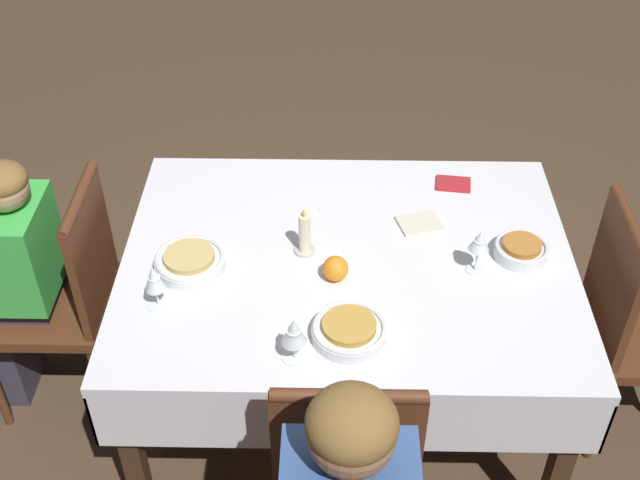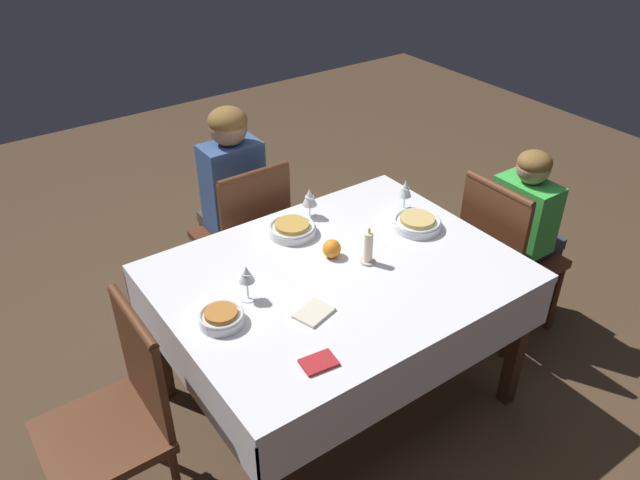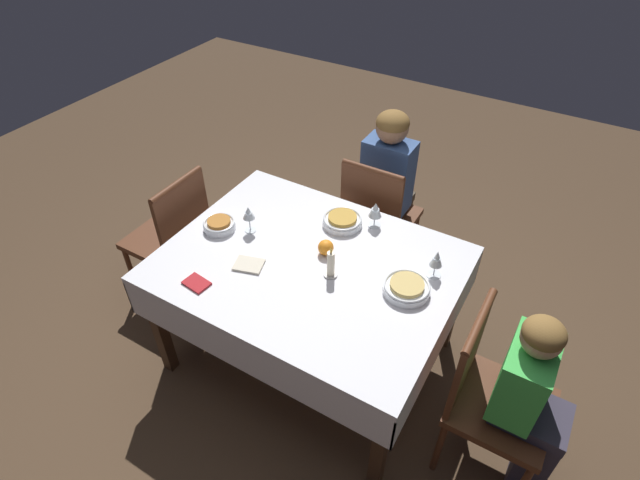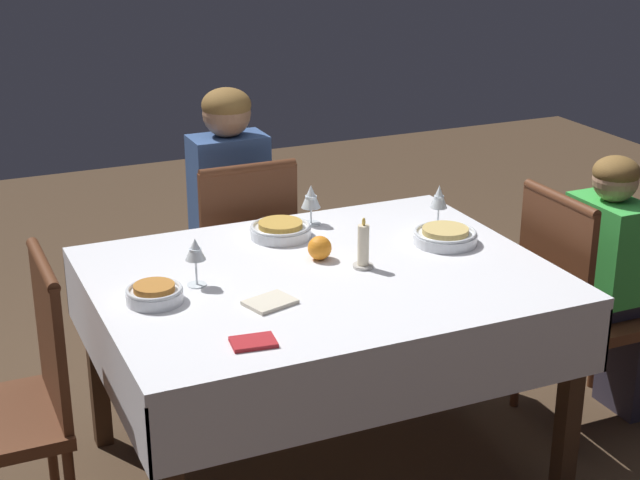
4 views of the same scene
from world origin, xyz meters
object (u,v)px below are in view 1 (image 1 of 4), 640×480
Objects in this scene: wine_glass_west at (479,242)px; bowl_west at (521,249)px; wine_glass_east at (154,280)px; wine_glass_north at (294,333)px; bowl_north at (349,330)px; chair_west at (639,318)px; napkin_red_folded at (453,184)px; orange_fruit at (335,269)px; person_child_green at (13,276)px; napkin_spare_side at (420,223)px; bowl_east at (190,261)px; dining_table at (347,276)px; chair_east at (65,289)px; candle_centerpiece at (305,236)px.

bowl_west is at bearing -155.32° from wine_glass_west.
bowl_west is at bearing -167.63° from wine_glass_east.
wine_glass_west is at bearing -145.63° from wine_glass_north.
bowl_north is at bearing 168.08° from wine_glass_east.
chair_west is 0.77m from napkin_red_folded.
orange_fruit is 0.65m from napkin_red_folded.
wine_glass_west is 1.93× the size of orange_fruit.
wine_glass_north is 0.35m from orange_fruit.
bowl_west is (-1.69, 0.07, 0.21)m from person_child_green.
bowl_east is at bearing 17.36° from napkin_spare_side.
chair_east is (0.98, -0.09, -0.16)m from dining_table.
candle_centerpiece reaches higher than wine_glass_west.
chair_east reaches higher than dining_table.
bowl_north is 0.19m from wine_glass_north.
orange_fruit is (0.59, 0.12, 0.01)m from bowl_west.
orange_fruit is (0.04, 0.10, 0.12)m from dining_table.
wine_glass_west is at bearing 24.68° from bowl_west.
chair_east is 5.59× the size of napkin_spare_side.
napkin_red_folded is (-0.52, -0.37, -0.06)m from candle_centerpiece.
wine_glass_north reaches higher than napkin_red_folded.
chair_west reaches higher than bowl_east.
bowl_north is at bearing 108.62° from chair_west.
bowl_north is 1.45× the size of wine_glass_north.
napkin_spare_side is (0.14, 0.23, 0.00)m from napkin_red_folded.
chair_east is at bearing 90.00° from person_child_green.
candle_centerpiece is 1.04× the size of napkin_spare_side.
bowl_north is 0.50m from wine_glass_west.
wine_glass_east is 1.14m from bowl_west.
orange_fruit is at bearing 80.41° from person_child_green.
wine_glass_north is (-0.99, 0.52, 0.28)m from person_child_green.
wine_glass_east is at bearing 10.29° from wine_glass_west.
wine_glass_east is (0.56, -0.12, 0.07)m from bowl_north.
chair_west is 1.25m from wine_glass_north.
wine_glass_west is 0.54m from candle_centerpiece.
orange_fruit reaches higher than napkin_spare_side.
bowl_west is 2.13× the size of orange_fruit.
bowl_west reaches higher than napkin_spare_side.
dining_table is at bearing -111.84° from orange_fruit.
bowl_west is 0.19m from wine_glass_west.
chair_east is 1.00m from orange_fruit.
bowl_north is 1.41× the size of wine_glass_east.
chair_east is 0.57m from bowl_east.
orange_fruit is at bearing 11.14° from bowl_west.
dining_table is at bearing -158.10° from wine_glass_east.
wine_glass_west is (-0.40, 0.05, 0.19)m from dining_table.
chair_east is 1.55m from bowl_west.
chair_west is 1.16m from candle_centerpiece.
dining_table is 0.44m from wine_glass_west.
candle_centerpiece reaches higher than napkin_spare_side.
person_child_green is 7.86× the size of napkin_red_folded.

